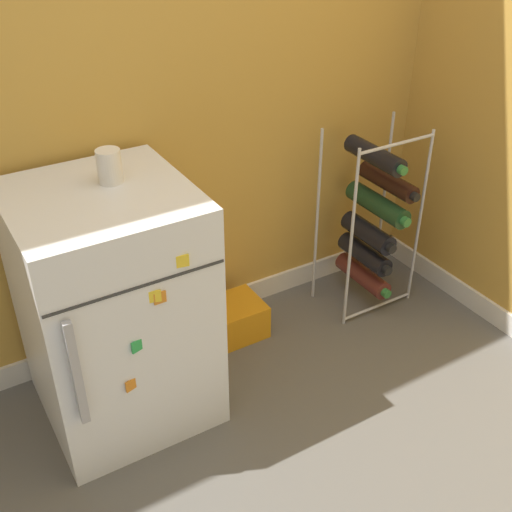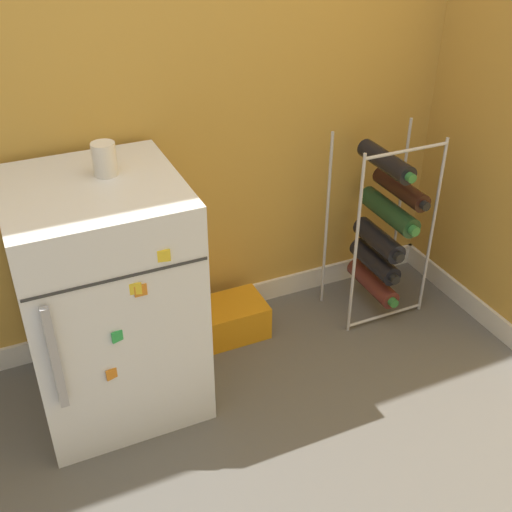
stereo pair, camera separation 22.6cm
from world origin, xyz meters
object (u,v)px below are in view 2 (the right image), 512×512
(soda_box, at_px, (229,319))
(fridge_top_cup, at_px, (104,159))
(mini_fridge, at_px, (107,298))
(wine_rack, at_px, (383,227))

(soda_box, bearing_deg, fridge_top_cup, -168.71)
(mini_fridge, distance_m, soda_box, 0.59)
(soda_box, bearing_deg, mini_fridge, -164.13)
(wine_rack, relative_size, soda_box, 2.67)
(wine_rack, relative_size, fridge_top_cup, 7.58)
(wine_rack, bearing_deg, fridge_top_cup, -179.30)
(soda_box, xyz_separation_m, fridge_top_cup, (-0.41, -0.08, 0.78))
(soda_box, height_order, fridge_top_cup, fridge_top_cup)
(wine_rack, bearing_deg, soda_box, 173.82)
(soda_box, bearing_deg, wine_rack, -6.18)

